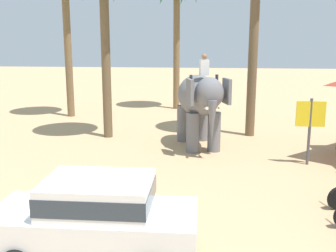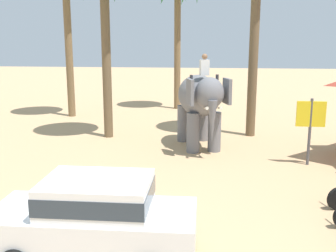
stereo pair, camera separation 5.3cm
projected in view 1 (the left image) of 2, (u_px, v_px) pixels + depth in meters
ground_plane at (77, 250)px, 8.47m from camera, size 120.00×120.00×0.00m
car_sedan_foreground at (96, 216)px, 7.97m from camera, size 4.14×1.96×1.70m
elephant_with_mahout at (200, 100)px, 16.29m from camera, size 2.50×4.02×3.88m
signboard_yellow at (310, 118)px, 14.03m from camera, size 1.00×0.10×2.40m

